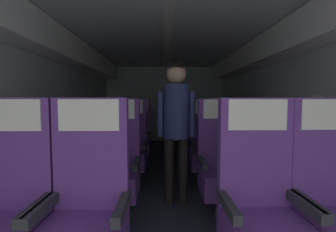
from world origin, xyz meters
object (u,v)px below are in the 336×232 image
(seat_a_right_window, at_px, (261,210))
(seat_b_left_window, at_px, (68,168))
(seat_b_right_aisle, at_px, (268,167))
(seat_c_left_window, at_px, (96,148))
(seat_a_right_aisle, at_px, (336,208))
(seat_d_left_window, at_px, (110,138))
(seat_b_left_aisle, at_px, (115,168))
(seat_c_left_aisle, at_px, (129,148))
(seat_d_right_aisle, at_px, (222,137))
(seat_c_right_window, at_px, (206,148))
(seat_d_right_window, at_px, (196,137))
(seat_a_left_aisle, at_px, (87,213))
(seat_b_right_window, at_px, (223,166))
(flight_attendant, at_px, (176,117))
(seat_d_left_aisle, at_px, (137,138))
(seat_c_right_aisle, at_px, (238,148))
(seat_a_left_window, at_px, (5,213))

(seat_a_right_window, bearing_deg, seat_b_left_window, 148.48)
(seat_b_right_aisle, height_order, seat_c_left_window, same)
(seat_c_left_window, bearing_deg, seat_a_right_aisle, -43.56)
(seat_a_right_aisle, distance_m, seat_d_left_window, 3.56)
(seat_b_left_aisle, bearing_deg, seat_d_left_window, 103.48)
(seat_c_left_aisle, height_order, seat_d_right_aisle, same)
(seat_c_right_window, height_order, seat_d_right_window, same)
(seat_d_right_aisle, bearing_deg, seat_b_left_aisle, -128.97)
(seat_b_left_aisle, bearing_deg, seat_a_right_aisle, -31.10)
(seat_c_left_window, bearing_deg, seat_d_left_window, 90.01)
(seat_a_left_aisle, bearing_deg, seat_b_right_window, 42.54)
(seat_a_left_aisle, xyz_separation_m, seat_b_right_window, (1.09, 1.00, 0.00))
(seat_c_right_window, distance_m, flight_attendant, 0.96)
(seat_c_left_aisle, relative_size, seat_c_right_window, 1.00)
(seat_b_right_window, bearing_deg, seat_a_right_window, -90.39)
(seat_b_left_window, xyz_separation_m, seat_d_right_aisle, (2.04, 1.95, 0.00))
(seat_d_left_aisle, bearing_deg, seat_c_right_aisle, -31.91)
(seat_c_left_window, xyz_separation_m, seat_d_left_aisle, (0.48, 0.95, 0.00))
(seat_b_left_window, height_order, flight_attendant, flight_attendant)
(seat_d_right_window, bearing_deg, seat_d_left_aisle, 179.98)
(flight_attendant, bearing_deg, seat_d_right_window, -91.77)
(seat_c_right_aisle, distance_m, seat_d_left_aisle, 1.83)
(seat_a_right_aisle, height_order, seat_a_right_window, same)
(seat_b_right_aisle, bearing_deg, seat_a_left_aisle, -147.80)
(seat_b_right_window, xyz_separation_m, seat_c_right_window, (-0.00, 0.95, 0.00))
(seat_b_left_aisle, relative_size, seat_c_right_window, 1.00)
(seat_b_right_aisle, relative_size, seat_b_right_window, 1.00)
(seat_b_right_window, distance_m, seat_c_right_window, 0.95)
(seat_b_left_aisle, xyz_separation_m, seat_d_right_aisle, (1.57, 1.94, 0.00))
(seat_a_left_window, bearing_deg, seat_d_left_aisle, 80.56)
(seat_a_right_aisle, bearing_deg, seat_a_left_window, -179.42)
(seat_c_left_aisle, xyz_separation_m, seat_c_right_window, (1.10, -0.01, 0.00))
(seat_c_left_window, bearing_deg, seat_a_right_window, -51.37)
(seat_c_right_aisle, bearing_deg, flight_attendant, -143.10)
(seat_a_right_window, xyz_separation_m, seat_d_right_aisle, (0.48, 2.91, 0.00))
(seat_c_left_window, bearing_deg, seat_b_left_aisle, -64.71)
(seat_b_right_aisle, bearing_deg, flight_attendant, 163.37)
(seat_b_right_window, xyz_separation_m, seat_c_left_aisle, (-1.10, 0.96, 0.00))
(seat_d_left_aisle, height_order, seat_d_right_aisle, same)
(seat_a_right_aisle, xyz_separation_m, seat_d_right_window, (-0.48, 2.90, 0.00))
(seat_b_left_aisle, height_order, seat_b_right_window, same)
(seat_d_right_window, bearing_deg, seat_a_right_aisle, -80.56)
(seat_d_left_window, bearing_deg, seat_c_right_aisle, -25.82)
(seat_d_left_window, height_order, seat_d_right_window, same)
(seat_a_left_aisle, relative_size, seat_c_right_window, 1.00)
(seat_c_left_aisle, relative_size, seat_d_left_window, 1.00)
(seat_a_left_window, distance_m, seat_a_right_window, 1.57)
(seat_c_left_window, distance_m, flight_attendant, 1.40)
(seat_a_left_aisle, xyz_separation_m, seat_d_left_window, (-0.49, 2.94, 0.00))
(seat_c_left_aisle, height_order, seat_c_right_aisle, same)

